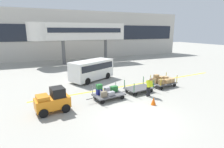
# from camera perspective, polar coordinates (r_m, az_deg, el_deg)

# --- Properties ---
(ground_plane) EXTENTS (120.00, 120.00, 0.00)m
(ground_plane) POSITION_cam_1_polar(r_m,az_deg,el_deg) (11.10, 8.49, -13.78)
(ground_plane) COLOR #9E9B91
(apron_lead_line) EXTENTS (20.36, 1.91, 0.01)m
(apron_lead_line) POSITION_cam_1_polar(r_m,az_deg,el_deg) (17.86, 8.89, -3.08)
(apron_lead_line) COLOR yellow
(apron_lead_line) RESTS_ON ground_plane
(terminal_building) EXTENTS (48.94, 2.51, 8.77)m
(terminal_building) POSITION_cam_1_polar(r_m,az_deg,el_deg) (34.73, -14.73, 12.01)
(terminal_building) COLOR #BCB7AD
(terminal_building) RESTS_ON ground_plane
(jet_bridge) EXTENTS (14.83, 3.00, 6.32)m
(jet_bridge) POSITION_cam_1_polar(r_m,az_deg,el_deg) (28.91, -11.94, 13.08)
(jet_bridge) COLOR silver
(jet_bridge) RESTS_ON ground_plane
(baggage_tug) EXTENTS (2.24, 1.51, 1.58)m
(baggage_tug) POSITION_cam_1_polar(r_m,az_deg,el_deg) (12.05, -18.48, -8.17)
(baggage_tug) COLOR orange
(baggage_tug) RESTS_ON ground_plane
(baggage_cart_lead) EXTENTS (3.08, 1.74, 1.19)m
(baggage_cart_lead) POSITION_cam_1_polar(r_m,az_deg,el_deg) (13.62, -1.46, -5.98)
(baggage_cart_lead) COLOR #4C4C4F
(baggage_cart_lead) RESTS_ON ground_plane
(baggage_cart_middle) EXTENTS (3.08, 1.74, 1.10)m
(baggage_cart_middle) POSITION_cam_1_polar(r_m,az_deg,el_deg) (15.32, 8.61, -4.55)
(baggage_cart_middle) COLOR #4C4C4F
(baggage_cart_middle) RESTS_ON ground_plane
(baggage_cart_tail) EXTENTS (3.08, 1.74, 1.18)m
(baggage_cart_tail) POSITION_cam_1_polar(r_m,az_deg,el_deg) (17.28, 16.07, -2.15)
(baggage_cart_tail) COLOR #4C4C4F
(baggage_cart_tail) RESTS_ON ground_plane
(baggage_handler) EXTENTS (0.43, 0.46, 1.56)m
(baggage_handler) POSITION_cam_1_polar(r_m,az_deg,el_deg) (14.31, 11.88, -3.83)
(baggage_handler) COLOR black
(baggage_handler) RESTS_ON ground_plane
(shuttle_van) EXTENTS (5.14, 3.88, 2.10)m
(shuttle_van) POSITION_cam_1_polar(r_m,az_deg,el_deg) (18.81, -6.50, 1.71)
(shuttle_van) COLOR white
(shuttle_van) RESTS_ON ground_plane
(safety_cone_near) EXTENTS (0.36, 0.36, 0.55)m
(safety_cone_near) POSITION_cam_1_polar(r_m,az_deg,el_deg) (12.99, 13.20, -8.49)
(safety_cone_near) COLOR #EA590F
(safety_cone_near) RESTS_ON ground_plane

